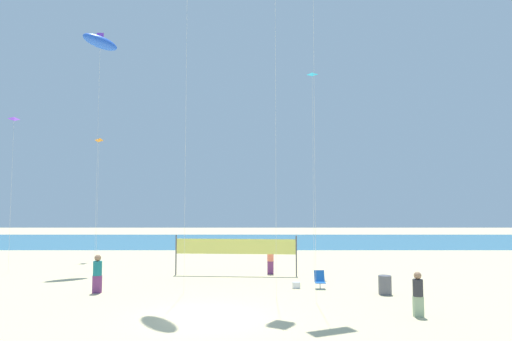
% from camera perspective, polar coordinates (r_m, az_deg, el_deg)
% --- Properties ---
extents(ground_plane, '(120.00, 120.00, 0.00)m').
position_cam_1_polar(ground_plane, '(18.23, -6.21, -17.97)').
color(ground_plane, beige).
extents(ocean_band, '(120.00, 20.00, 0.01)m').
position_cam_1_polar(ocean_band, '(51.58, -1.96, -8.91)').
color(ocean_band, teal).
rests_on(ocean_band, ground).
extents(beachgoer_coral_shirt, '(0.39, 0.39, 1.72)m').
position_cam_1_polar(beachgoer_coral_shirt, '(28.05, 2.07, -11.15)').
color(beachgoer_coral_shirt, '#7A3872').
rests_on(beachgoer_coral_shirt, ground).
extents(beachgoer_charcoal_shirt, '(0.39, 0.39, 1.71)m').
position_cam_1_polar(beachgoer_charcoal_shirt, '(18.98, 20.09, -14.37)').
color(beachgoer_charcoal_shirt, '#99B28C').
rests_on(beachgoer_charcoal_shirt, ground).
extents(beachgoer_teal_shirt, '(0.42, 0.42, 1.84)m').
position_cam_1_polar(beachgoer_teal_shirt, '(23.64, -19.26, -12.11)').
color(beachgoer_teal_shirt, '#7A3872').
rests_on(beachgoer_teal_shirt, ground).
extents(folding_beach_chair, '(0.52, 0.65, 0.89)m').
position_cam_1_polar(folding_beach_chair, '(23.82, 8.31, -13.49)').
color(folding_beach_chair, '#1959B2').
rests_on(folding_beach_chair, ground).
extents(trash_barrel, '(0.62, 0.62, 0.89)m').
position_cam_1_polar(trash_barrel, '(22.96, 16.28, -13.78)').
color(trash_barrel, '#595960').
rests_on(trash_barrel, ground).
extents(volleyball_net, '(7.35, 0.60, 2.40)m').
position_cam_1_polar(volleyball_net, '(27.45, -2.38, -9.82)').
color(volleyball_net, '#4C4C51').
rests_on(volleyball_net, ground).
extents(beach_handbag, '(0.40, 0.20, 0.32)m').
position_cam_1_polar(beach_handbag, '(23.71, 5.37, -14.31)').
color(beach_handbag, white).
rests_on(beach_handbag, ground).
extents(kite_cyan_diamond, '(0.63, 0.62, 13.02)m').
position_cam_1_polar(kite_cyan_diamond, '(30.28, 7.37, 11.63)').
color(kite_cyan_diamond, silver).
rests_on(kite_cyan_diamond, ground).
extents(kite_violet_diamond, '(0.75, 0.75, 9.87)m').
position_cam_1_polar(kite_violet_diamond, '(32.26, -28.14, 5.58)').
color(kite_violet_diamond, silver).
rests_on(kite_violet_diamond, ground).
extents(kite_orange_diamond, '(0.68, 0.68, 9.44)m').
position_cam_1_polar(kite_orange_diamond, '(37.43, -19.09, 3.39)').
color(kite_orange_diamond, silver).
rests_on(kite_orange_diamond, ground).
extents(kite_blue_inflatable, '(2.52, 1.96, 15.98)m').
position_cam_1_polar(kite_blue_inflatable, '(33.66, -18.96, 15.12)').
color(kite_blue_inflatable, silver).
rests_on(kite_blue_inflatable, ground).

